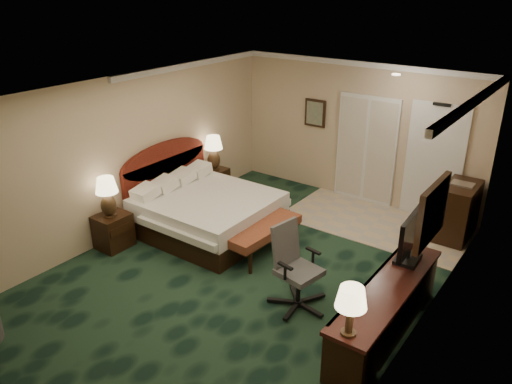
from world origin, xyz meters
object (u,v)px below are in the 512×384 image
Objects in this scene: minibar at (458,211)px; desk_chair at (299,269)px; bed at (208,214)px; desk at (385,311)px; lamp_far at (214,153)px; tv at (410,237)px; nightstand_far at (213,183)px; nightstand_near at (113,231)px; lamp_near at (108,197)px; bed_bench at (263,239)px.

desk_chair is at bearing -109.48° from minibar.
desk is (3.57, -0.82, 0.02)m from bed.
tv is (4.43, -1.33, 0.11)m from lamp_far.
nightstand_far is 4.67m from tv.
nightstand_near is 0.24× the size of desk.
bed is 1.73m from lamp_near.
bed reaches higher than nightstand_far.
lamp_far is at bearing 126.21° from bed.
minibar is (2.34, 2.35, 0.24)m from bed_bench.
lamp_near is 2.56m from bed_bench.
nightstand_far is at bearing 89.84° from nightstand_near.
bed is at bearing -52.66° from nightstand_far.
minibar is at bearing 39.61° from lamp_near.
desk_chair is (-1.17, -0.12, 0.23)m from desk.
nightstand_near is 0.62m from lamp_near.
lamp_near is 4.60m from tv.
desk_chair is 3.44m from minibar.
minibar is (4.44, 1.13, 0.19)m from nightstand_far.
bed is 2.40× the size of tv.
bed_bench is 3.33m from minibar.
nightstand_far is 3.92m from desk_chair.
bed is 1.21m from bed_bench.
desk_chair is 1.21× the size of minibar.
desk is at bearing -24.58° from lamp_far.
bed is at bearing 167.11° from desk.
lamp_near reaches higher than desk.
lamp_far is 0.28× the size of desk.
nightstand_far is at bearing 160.37° from tv.
tv is (-0.03, 0.71, 0.69)m from desk.
lamp_far is 4.94m from desk.
desk_chair reaches higher than minibar.
lamp_far is 4.63m from tv.
nightstand_far is 4.89m from desk.
tv is at bearing -16.13° from nightstand_far.
desk reaches higher than nightstand_far.
nightstand_far is 0.87× the size of lamp_far.
nightstand_far is at bearing 153.16° from bed_bench.
minibar is at bearing 14.25° from nightstand_far.
bed_bench is at bearing 162.10° from desk.
lamp_far is at bearing -166.37° from minibar.
lamp_near is 0.76× the size of tv.
minibar is (4.43, 3.67, -0.43)m from lamp_near.
bed is 3.61m from tv.
bed_bench is (2.10, -1.23, -0.05)m from nightstand_far.
lamp_far is (-0.90, 1.23, 0.60)m from bed.
tv is (4.44, 1.22, 0.75)m from nightstand_near.
lamp_near is at bearing -172.98° from desk.
bed_bench is 1.24× the size of desk_chair.
desk_chair is at bearing -174.08° from desk.
tv is (4.43, -1.28, 0.74)m from nightstand_far.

